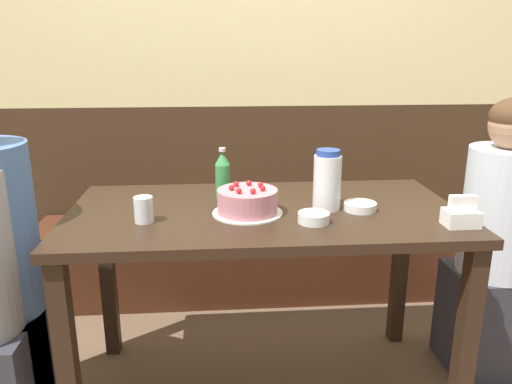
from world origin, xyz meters
TOP-DOWN VIEW (x-y plane):
  - back_wall at (0.00, 1.05)m, footprint 4.80×0.04m
  - bench_seat at (0.00, 0.83)m, footprint 2.27×0.38m
  - dining_table at (0.00, 0.00)m, footprint 1.42×0.73m
  - birthday_cake at (-0.06, -0.05)m, footprint 0.25×0.25m
  - water_pitcher at (0.23, -0.02)m, footprint 0.10×0.10m
  - soju_bottle at (-0.15, 0.15)m, footprint 0.06×0.06m
  - napkin_holder at (0.63, -0.23)m, footprint 0.11×0.08m
  - bowl_soup_white at (0.15, -0.16)m, footprint 0.11×0.11m
  - bowl_rice_small at (0.35, -0.04)m, footprint 0.12×0.12m
  - glass_water_tall at (-0.42, -0.11)m, footprint 0.06×0.06m
  - person_pale_blue_shirt at (0.97, 0.08)m, footprint 0.34×0.31m

SIDE VIEW (x-z plane):
  - bench_seat at x=0.00m, z-range 0.00..0.43m
  - person_pale_blue_shirt at x=0.97m, z-range -0.03..1.13m
  - dining_table at x=0.00m, z-range 0.28..1.05m
  - bowl_rice_small at x=0.35m, z-range 0.77..0.80m
  - bowl_soup_white at x=0.15m, z-range 0.77..0.81m
  - napkin_holder at x=0.63m, z-range 0.76..0.86m
  - birthday_cake at x=-0.06m, z-range 0.76..0.87m
  - glass_water_tall at x=-0.42m, z-range 0.77..0.86m
  - soju_bottle at x=-0.15m, z-range 0.77..0.97m
  - water_pitcher at x=0.23m, z-range 0.77..0.99m
  - back_wall at x=0.00m, z-range 0.00..2.50m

